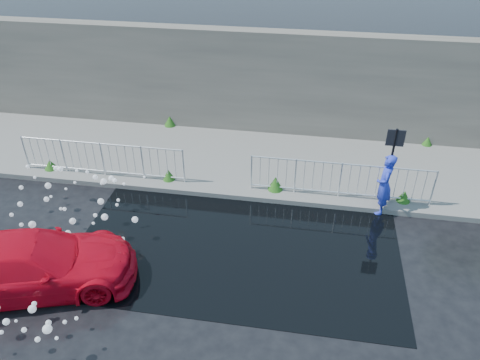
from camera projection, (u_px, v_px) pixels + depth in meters
name	position (u px, v px, depth m)	size (l,w,h in m)	color
ground	(210.00, 270.00, 11.04)	(90.00, 90.00, 0.00)	black
pavement	(243.00, 160.00, 15.13)	(30.00, 4.00, 0.15)	slate
curb	(232.00, 195.00, 13.47)	(30.00, 0.25, 0.16)	slate
retaining_wall	(253.00, 82.00, 15.95)	(30.00, 0.60, 3.50)	#565048
puddle	(238.00, 244.00, 11.80)	(8.00, 5.00, 0.01)	black
sign_post	(392.00, 156.00, 12.09)	(0.45, 0.06, 2.50)	black
railing_left	(102.00, 158.00, 13.95)	(5.05, 0.05, 1.10)	silver
railing_right	(340.00, 179.00, 13.00)	(5.05, 0.05, 1.10)	silver
weeds	(238.00, 161.00, 14.58)	(12.17, 3.93, 0.42)	#224F15
water_spray	(54.00, 239.00, 10.99)	(3.61, 5.54, 1.08)	white
red_car	(31.00, 264.00, 10.26)	(1.83, 4.50, 1.31)	red
person	(384.00, 185.00, 12.47)	(0.65, 0.43, 1.78)	blue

